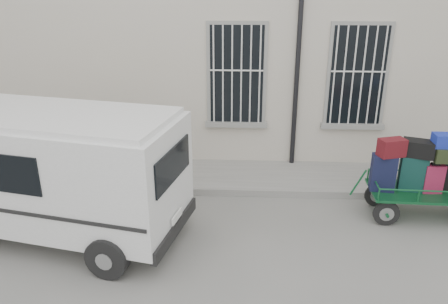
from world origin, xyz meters
TOP-DOWN VIEW (x-y plane):
  - ground at (0.00, 0.00)m, footprint 80.00×80.00m
  - building at (0.00, 5.50)m, footprint 24.00×5.15m
  - sidewalk at (0.00, 2.20)m, footprint 24.00×1.70m
  - luggage_cart at (3.20, 0.67)m, footprint 2.53×1.06m
  - van at (-3.47, -0.21)m, footprint 4.77×2.76m

SIDE VIEW (x-z plane):
  - ground at x=0.00m, z-range 0.00..0.00m
  - sidewalk at x=0.00m, z-range 0.00..0.15m
  - luggage_cart at x=3.20m, z-range 0.02..1.72m
  - van at x=-3.47m, z-range 0.16..2.42m
  - building at x=0.00m, z-range 0.00..6.00m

